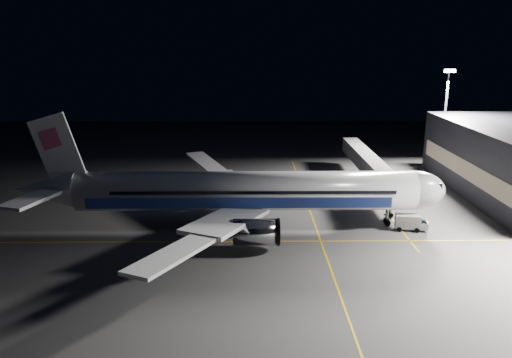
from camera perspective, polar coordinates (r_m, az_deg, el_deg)
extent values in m
plane|color=#4C4C4F|center=(72.82, -1.09, -5.35)|extent=(200.00, 200.00, 0.00)
cube|color=gold|center=(73.43, 6.77, -5.28)|extent=(0.25, 80.00, 0.01)
cube|color=gold|center=(67.24, -1.13, -7.16)|extent=(70.00, 0.25, 0.01)
cube|color=gold|center=(84.99, 13.97, -2.74)|extent=(0.25, 40.00, 0.01)
cylinder|color=silver|center=(71.12, -1.12, -1.36)|extent=(48.00, 5.60, 5.60)
ellipsoid|color=silver|center=(74.88, 17.58, -1.23)|extent=(8.96, 5.60, 5.60)
cube|color=black|center=(75.36, 19.30, -0.48)|extent=(2.20, 3.40, 0.90)
cone|color=silver|center=(76.74, -22.92, -1.11)|extent=(9.00, 5.49, 5.49)
cube|color=navy|center=(74.05, -1.87, -1.41)|extent=(42.24, 0.25, 1.50)
cube|color=navy|center=(68.75, -1.96, -2.74)|extent=(42.24, 0.25, 1.50)
cube|color=silver|center=(79.30, -2.88, -0.80)|extent=(11.36, 15.23, 1.53)
cube|color=silver|center=(64.10, -3.40, -4.79)|extent=(11.36, 15.23, 1.53)
cube|color=silver|center=(91.46, -5.73, 1.90)|extent=(8.57, 13.22, 1.31)
cube|color=silver|center=(52.73, -9.53, -8.56)|extent=(8.57, 13.22, 1.31)
cube|color=silver|center=(81.14, -21.28, 0.13)|extent=(6.20, 9.67, 0.45)
cube|color=silver|center=(71.88, -24.09, -2.05)|extent=(6.20, 9.67, 0.45)
cube|color=white|center=(74.55, -21.75, 3.24)|extent=(7.53, 0.40, 10.28)
cube|color=#CF467D|center=(74.59, -22.43, 4.27)|extent=(3.22, 0.55, 3.22)
cylinder|color=#B7B7BF|center=(80.53, -0.21, -1.38)|extent=(5.60, 3.40, 3.40)
cylinder|color=#B7B7BF|center=(63.51, -0.07, -6.07)|extent=(5.60, 3.40, 3.40)
cylinder|color=#9999A0|center=(75.08, 14.79, -4.22)|extent=(0.26, 0.26, 2.50)
cylinder|color=black|center=(75.35, 14.75, -4.79)|extent=(0.90, 0.70, 0.90)
cylinder|color=#9999A0|center=(76.53, -3.33, -3.34)|extent=(0.26, 0.26, 2.50)
cylinder|color=#9999A0|center=(68.45, -3.65, -5.65)|extent=(0.26, 0.26, 2.50)
cylinder|color=black|center=(76.75, -3.32, -3.83)|extent=(1.10, 1.60, 1.10)
cylinder|color=black|center=(68.70, -3.64, -6.19)|extent=(1.10, 1.60, 1.10)
cube|color=#4F4638|center=(92.18, 22.58, 1.16)|extent=(0.15, 36.00, 3.00)
cube|color=#B2B2B7|center=(93.16, 12.64, 1.86)|extent=(3.00, 33.90, 2.80)
cube|color=#B2B2B7|center=(78.33, 15.22, -0.86)|extent=(3.60, 3.20, 3.40)
cylinder|color=#9999A0|center=(79.21, 15.07, -2.98)|extent=(0.70, 0.70, 3.10)
cylinder|color=black|center=(78.77, 15.18, -4.01)|extent=(0.70, 0.30, 0.70)
cylinder|color=black|center=(80.40, 14.84, -3.59)|extent=(0.70, 0.30, 0.70)
cylinder|color=#59595E|center=(108.74, 20.70, 6.05)|extent=(0.44, 0.44, 20.00)
cube|color=#59595E|center=(107.73, 21.22, 11.46)|extent=(2.40, 0.50, 0.80)
cube|color=white|center=(107.41, 21.29, 11.44)|extent=(2.20, 0.15, 0.60)
cube|color=silver|center=(73.92, 16.94, -4.63)|extent=(3.65, 2.23, 1.88)
cube|color=silver|center=(74.44, 18.48, -5.04)|extent=(1.61, 1.82, 1.03)
cube|color=black|center=(74.29, 18.51, -4.73)|extent=(1.24, 1.60, 0.43)
cylinder|color=black|center=(75.28, 17.70, -5.13)|extent=(0.71, 0.32, 0.69)
cylinder|color=black|center=(73.61, 17.91, -5.61)|extent=(0.71, 0.32, 0.69)
cylinder|color=black|center=(74.91, 15.88, -5.08)|extent=(0.71, 0.32, 0.69)
cylinder|color=black|center=(73.23, 16.05, -5.57)|extent=(0.71, 0.32, 0.69)
cube|color=black|center=(86.01, -0.07, -1.60)|extent=(2.29, 1.68, 0.95)
cube|color=black|center=(85.84, -0.07, -1.22)|extent=(1.02, 1.02, 0.52)
sphere|color=#FFF2CC|center=(85.30, -0.26, -1.75)|extent=(0.22, 0.22, 0.22)
sphere|color=#FFF2CC|center=(85.47, 0.31, -1.72)|extent=(0.22, 0.22, 0.22)
cylinder|color=black|center=(86.97, 0.33, -1.68)|extent=(0.55, 0.29, 0.52)
cylinder|color=black|center=(85.60, 0.54, -1.96)|extent=(0.55, 0.29, 0.52)
cylinder|color=black|center=(86.66, -0.67, -1.74)|extent=(0.55, 0.29, 0.52)
cylinder|color=black|center=(85.29, -0.48, -2.03)|extent=(0.55, 0.29, 0.52)
cone|color=#FA590A|center=(82.14, -6.15, -2.77)|extent=(0.42, 0.42, 0.63)
cone|color=#FA590A|center=(84.64, -2.88, -2.16)|extent=(0.40, 0.40, 0.60)
cone|color=#FA590A|center=(79.32, -5.76, -3.41)|extent=(0.45, 0.45, 0.67)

